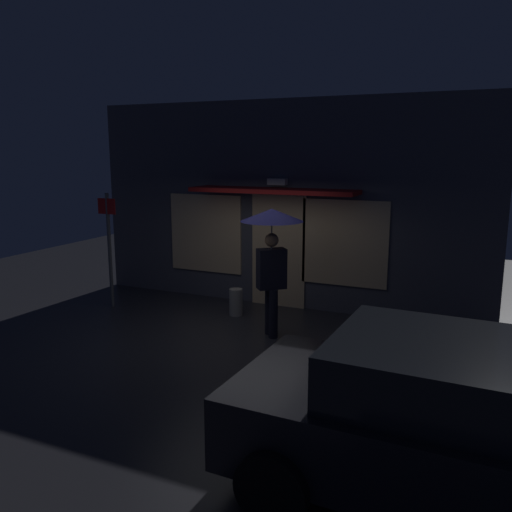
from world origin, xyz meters
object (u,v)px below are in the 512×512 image
(sidewalk_bollard, at_px, (236,302))
(street_sign_post, at_px, (109,243))
(person_with_umbrella, at_px, (272,239))
(parked_car, at_px, (467,426))

(sidewalk_bollard, bearing_deg, street_sign_post, -168.96)
(street_sign_post, bearing_deg, sidewalk_bollard, 11.04)
(person_with_umbrella, xyz_separation_m, street_sign_post, (-3.52, 0.29, -0.36))
(street_sign_post, relative_size, sidewalk_bollard, 4.44)
(parked_car, height_order, street_sign_post, street_sign_post)
(person_with_umbrella, distance_m, street_sign_post, 3.55)
(person_with_umbrella, bearing_deg, sidewalk_bollard, 102.07)
(parked_car, distance_m, sidewalk_bollard, 5.85)
(parked_car, bearing_deg, sidewalk_bollard, 137.66)
(person_with_umbrella, relative_size, parked_car, 0.51)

